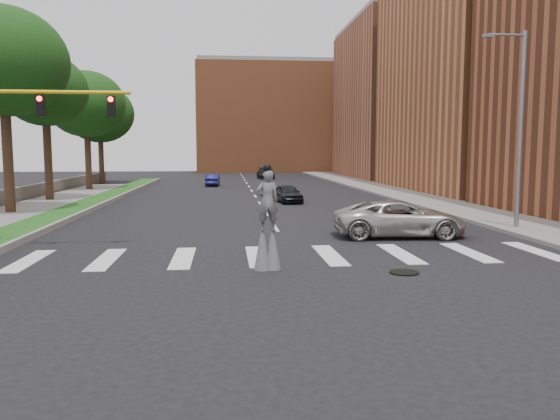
% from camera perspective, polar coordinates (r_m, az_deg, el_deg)
% --- Properties ---
extents(ground_plane, '(160.00, 160.00, 0.00)m').
position_cam_1_polar(ground_plane, '(18.31, 1.83, -5.42)').
color(ground_plane, black).
rests_on(ground_plane, ground).
extents(grass_median, '(2.00, 60.00, 0.25)m').
position_cam_1_polar(grass_median, '(39.03, -19.22, 0.66)').
color(grass_median, '#1A4F16').
rests_on(grass_median, ground).
extents(median_curb, '(0.20, 60.00, 0.28)m').
position_cam_1_polar(median_curb, '(38.79, -17.71, 0.71)').
color(median_curb, gray).
rests_on(median_curb, ground).
extents(sidewalk_right, '(5.00, 90.00, 0.18)m').
position_cam_1_polar(sidewalk_right, '(45.43, 13.42, 1.54)').
color(sidewalk_right, slate).
rests_on(sidewalk_right, ground).
extents(stone_wall, '(0.50, 56.00, 1.10)m').
position_cam_1_polar(stone_wall, '(42.50, -25.84, 1.39)').
color(stone_wall, '#5D5850').
rests_on(stone_wall, ground).
extents(manhole, '(0.90, 0.90, 0.04)m').
position_cam_1_polar(manhole, '(17.06, 12.83, -6.37)').
color(manhole, black).
rests_on(manhole, ground).
extents(building_mid, '(16.00, 22.00, 24.00)m').
position_cam_1_polar(building_mid, '(54.26, 21.80, 14.64)').
color(building_mid, '#B46338').
rests_on(building_mid, ground).
extents(building_far, '(16.00, 22.00, 20.00)m').
position_cam_1_polar(building_far, '(76.05, 13.24, 10.87)').
color(building_far, '#AA5E3E').
rests_on(building_far, ground).
extents(building_backdrop, '(26.00, 14.00, 18.00)m').
position_cam_1_polar(building_backdrop, '(96.28, -0.72, 9.44)').
color(building_backdrop, '#B46338').
rests_on(building_backdrop, ground).
extents(streetlight, '(2.05, 0.20, 9.00)m').
position_cam_1_polar(streetlight, '(27.25, 23.69, 8.25)').
color(streetlight, slate).
rests_on(streetlight, ground).
extents(traffic_signal, '(5.30, 0.23, 6.20)m').
position_cam_1_polar(traffic_signal, '(22.06, -25.55, 6.81)').
color(traffic_signal, black).
rests_on(traffic_signal, ground).
extents(stilt_performer, '(0.84, 0.56, 3.30)m').
position_cam_1_polar(stilt_performer, '(16.89, -1.33, -1.68)').
color(stilt_performer, '#362215').
rests_on(stilt_performer, ground).
extents(suv_crossing, '(5.78, 2.95, 1.56)m').
position_cam_1_polar(suv_crossing, '(24.00, 12.42, -0.88)').
color(suv_crossing, beige).
rests_on(suv_crossing, ground).
extents(car_near, '(2.06, 3.94, 1.28)m').
position_cam_1_polar(car_near, '(38.66, 0.81, 1.73)').
color(car_near, black).
rests_on(car_near, ground).
extents(car_mid, '(1.47, 3.76, 1.22)m').
position_cam_1_polar(car_mid, '(56.97, -7.05, 3.12)').
color(car_mid, '#171852').
rests_on(car_mid, ground).
extents(car_far, '(2.20, 4.99, 1.43)m').
position_cam_1_polar(car_far, '(71.05, -1.53, 3.87)').
color(car_far, black).
rests_on(car_far, ground).
extents(tree_2, '(7.19, 7.19, 11.69)m').
position_cam_1_polar(tree_2, '(35.09, -27.00, 13.62)').
color(tree_2, '#362215').
rests_on(tree_2, ground).
extents(tree_3, '(5.94, 5.94, 10.44)m').
position_cam_1_polar(tree_3, '(42.68, -23.36, 11.37)').
color(tree_3, '#362215').
rests_on(tree_3, ground).
extents(tree_4, '(6.96, 6.96, 10.77)m').
position_cam_1_polar(tree_4, '(52.73, -19.60, 10.35)').
color(tree_4, '#362215').
rests_on(tree_4, ground).
extents(tree_5, '(7.45, 7.45, 10.85)m').
position_cam_1_polar(tree_5, '(63.89, -18.33, 9.52)').
color(tree_5, '#362215').
rests_on(tree_5, ground).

